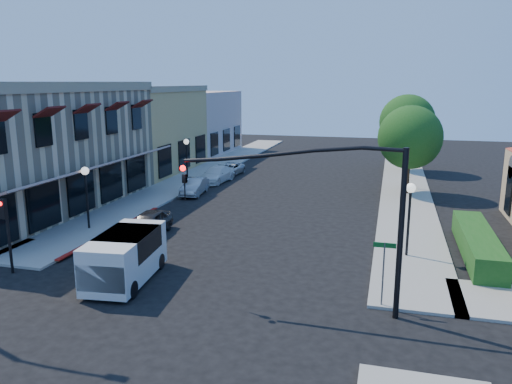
% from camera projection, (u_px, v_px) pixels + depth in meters
% --- Properties ---
extents(ground, '(120.00, 120.00, 0.00)m').
position_uv_depth(ground, '(168.00, 309.00, 18.13)').
color(ground, black).
rests_on(ground, ground).
extents(sidewalk_left, '(3.50, 50.00, 0.12)m').
position_uv_depth(sidewalk_left, '(206.00, 171.00, 45.79)').
color(sidewalk_left, gray).
rests_on(sidewalk_left, ground).
extents(sidewalk_right, '(3.50, 50.00, 0.12)m').
position_uv_depth(sidewalk_right, '(404.00, 181.00, 41.31)').
color(sidewalk_right, gray).
rests_on(sidewalk_right, ground).
extents(curb_red_strip, '(0.25, 10.00, 0.06)m').
position_uv_depth(curb_red_strip, '(115.00, 232.00, 27.43)').
color(curb_red_strip, maroon).
rests_on(curb_red_strip, ground).
extents(corner_brick_building, '(11.77, 18.20, 8.10)m').
position_uv_depth(corner_brick_building, '(16.00, 148.00, 31.58)').
color(corner_brick_building, beige).
rests_on(corner_brick_building, ground).
extents(yellow_stucco_building, '(10.00, 12.00, 7.60)m').
position_uv_depth(yellow_stucco_building, '(133.00, 130.00, 45.77)').
color(yellow_stucco_building, tan).
rests_on(yellow_stucco_building, ground).
extents(pink_stucco_building, '(10.00, 12.00, 7.00)m').
position_uv_depth(pink_stucco_building, '(185.00, 123.00, 57.14)').
color(pink_stucco_building, '#C6A295').
rests_on(pink_stucco_building, ground).
extents(hedge, '(1.40, 8.00, 1.10)m').
position_uv_depth(hedge, '(476.00, 257.00, 23.60)').
color(hedge, '#1A4E16').
rests_on(hedge, ground).
extents(street_tree_a, '(4.56, 4.56, 6.48)m').
position_uv_depth(street_tree_a, '(410.00, 137.00, 35.69)').
color(street_tree_a, '#362415').
rests_on(street_tree_a, ground).
extents(street_tree_b, '(4.94, 4.94, 7.02)m').
position_uv_depth(street_tree_b, '(407.00, 122.00, 45.03)').
color(street_tree_b, '#362415').
rests_on(street_tree_b, ground).
extents(signal_mast_arm, '(8.01, 0.39, 6.00)m').
position_uv_depth(signal_mast_arm, '(338.00, 201.00, 17.15)').
color(signal_mast_arm, black).
rests_on(signal_mast_arm, ground).
extents(secondary_signal, '(0.28, 0.42, 3.32)m').
position_uv_depth(secondary_signal, '(5.00, 222.00, 21.00)').
color(secondary_signal, black).
rests_on(secondary_signal, ground).
extents(street_name_sign, '(0.80, 0.06, 2.50)m').
position_uv_depth(street_name_sign, '(384.00, 264.00, 17.91)').
color(street_name_sign, '#595B5E').
rests_on(street_name_sign, ground).
extents(lamppost_left_near, '(0.44, 0.44, 3.57)m').
position_uv_depth(lamppost_left_near, '(86.00, 182.00, 27.25)').
color(lamppost_left_near, black).
rests_on(lamppost_left_near, ground).
extents(lamppost_left_far, '(0.44, 0.44, 3.57)m').
position_uv_depth(lamppost_left_far, '(187.00, 149.00, 40.44)').
color(lamppost_left_far, black).
rests_on(lamppost_left_far, ground).
extents(lamppost_right_near, '(0.44, 0.44, 3.57)m').
position_uv_depth(lamppost_right_near, '(410.00, 201.00, 22.89)').
color(lamppost_right_near, black).
rests_on(lamppost_right_near, ground).
extents(lamppost_right_far, '(0.44, 0.44, 3.57)m').
position_uv_depth(lamppost_right_far, '(404.00, 154.00, 37.96)').
color(lamppost_right_far, black).
rests_on(lamppost_right_far, ground).
extents(white_van, '(2.45, 4.74, 2.02)m').
position_uv_depth(white_van, '(125.00, 255.00, 20.43)').
color(white_van, silver).
rests_on(white_van, ground).
extents(parked_car_a, '(1.71, 3.93, 1.32)m').
position_uv_depth(parked_car_a, '(148.00, 224.00, 26.69)').
color(parked_car_a, black).
rests_on(parked_car_a, ground).
extents(parked_car_b, '(1.62, 3.77, 1.21)m').
position_uv_depth(parked_car_b, '(194.00, 187.00, 36.44)').
color(parked_car_b, '#A1A4A6').
rests_on(parked_car_b, ground).
extents(parked_car_c, '(2.23, 4.53, 1.27)m').
position_uv_depth(parked_car_c, '(217.00, 175.00, 40.95)').
color(parked_car_c, white).
rests_on(parked_car_c, ground).
extents(parked_car_d, '(2.11, 4.03, 1.08)m').
position_uv_depth(parked_car_d, '(229.00, 169.00, 44.09)').
color(parked_car_d, '#B3B6B8').
rests_on(parked_car_d, ground).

